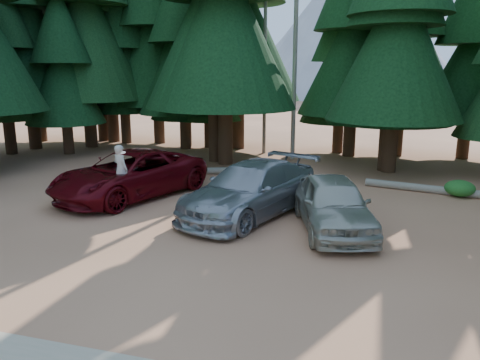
# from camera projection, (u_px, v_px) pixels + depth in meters

# --- Properties ---
(ground) EXTENTS (160.00, 160.00, 0.00)m
(ground) POSITION_uv_depth(u_px,v_px,m) (175.00, 251.00, 13.01)
(ground) COLOR #945C3E
(ground) RESTS_ON ground
(forest_belt_north) EXTENTS (36.00, 7.00, 22.00)m
(forest_belt_north) POSITION_uv_depth(u_px,v_px,m) (280.00, 157.00, 27.04)
(forest_belt_north) COLOR black
(forest_belt_north) RESTS_ON ground
(snag_front) EXTENTS (0.24, 0.24, 12.00)m
(snag_front) POSITION_uv_depth(u_px,v_px,m) (295.00, 49.00, 24.97)
(snag_front) COLOR slate
(snag_front) RESTS_ON ground
(snag_back) EXTENTS (0.20, 0.20, 10.00)m
(snag_back) POSITION_uv_depth(u_px,v_px,m) (265.00, 68.00, 27.14)
(snag_back) COLOR slate
(snag_back) RESTS_ON ground
(mountain_peak) EXTENTS (48.00, 50.00, 28.00)m
(mountain_peak) POSITION_uv_depth(u_px,v_px,m) (340.00, 30.00, 93.32)
(mountain_peak) COLOR gray
(mountain_peak) RESTS_ON ground
(red_pickup) EXTENTS (5.07, 7.13, 1.80)m
(red_pickup) POSITION_uv_depth(u_px,v_px,m) (130.00, 174.00, 18.37)
(red_pickup) COLOR #5A070E
(red_pickup) RESTS_ON ground
(silver_minivan_center) EXTENTS (4.52, 6.69, 1.80)m
(silver_minivan_center) POSITION_uv_depth(u_px,v_px,m) (251.00, 189.00, 16.06)
(silver_minivan_center) COLOR #9D9FA4
(silver_minivan_center) RESTS_ON ground
(silver_minivan_right) EXTENTS (3.36, 5.34, 1.69)m
(silver_minivan_right) POSITION_uv_depth(u_px,v_px,m) (333.00, 204.00, 14.56)
(silver_minivan_right) COLOR #B0AE9D
(silver_minivan_right) RESTS_ON ground
(frisbee_player) EXTENTS (0.77, 0.65, 1.81)m
(frisbee_player) POSITION_uv_depth(u_px,v_px,m) (121.00, 169.00, 16.99)
(frisbee_player) COLOR beige
(frisbee_player) RESTS_ON ground
(log_left) EXTENTS (4.42, 1.95, 0.33)m
(log_left) POSITION_uv_depth(u_px,v_px,m) (188.00, 171.00, 22.39)
(log_left) COLOR slate
(log_left) RESTS_ON ground
(log_mid) EXTENTS (2.91, 1.50, 0.25)m
(log_mid) POSITION_uv_depth(u_px,v_px,m) (270.00, 180.00, 20.73)
(log_mid) COLOR slate
(log_mid) RESTS_ON ground
(log_right) EXTENTS (4.99, 1.40, 0.32)m
(log_right) POSITION_uv_depth(u_px,v_px,m) (428.00, 189.00, 19.12)
(log_right) COLOR slate
(log_right) RESTS_ON ground
(shrub_far_left) EXTENTS (1.04, 1.04, 0.57)m
(shrub_far_left) POSITION_uv_depth(u_px,v_px,m) (173.00, 169.00, 22.27)
(shrub_far_left) COLOR #1C6020
(shrub_far_left) RESTS_ON ground
(shrub_left) EXTENTS (0.90, 0.90, 0.49)m
(shrub_left) POSITION_uv_depth(u_px,v_px,m) (131.00, 163.00, 23.99)
(shrub_left) COLOR #1C6020
(shrub_left) RESTS_ON ground
(shrub_center_left) EXTENTS (1.14, 1.14, 0.63)m
(shrub_center_left) POSITION_uv_depth(u_px,v_px,m) (178.00, 181.00, 19.76)
(shrub_center_left) COLOR #1C6020
(shrub_center_left) RESTS_ON ground
(shrub_center_right) EXTENTS (0.90, 0.90, 0.49)m
(shrub_center_right) POSITION_uv_depth(u_px,v_px,m) (287.00, 184.00, 19.52)
(shrub_center_right) COLOR #1C6020
(shrub_center_right) RESTS_ON ground
(shrub_right) EXTENTS (1.11, 1.11, 0.61)m
(shrub_right) POSITION_uv_depth(u_px,v_px,m) (339.00, 188.00, 18.63)
(shrub_right) COLOR #1C6020
(shrub_right) RESTS_ON ground
(shrub_far_right) EXTENTS (1.17, 1.17, 0.64)m
(shrub_far_right) POSITION_uv_depth(u_px,v_px,m) (460.00, 188.00, 18.57)
(shrub_far_right) COLOR #1C6020
(shrub_far_right) RESTS_ON ground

